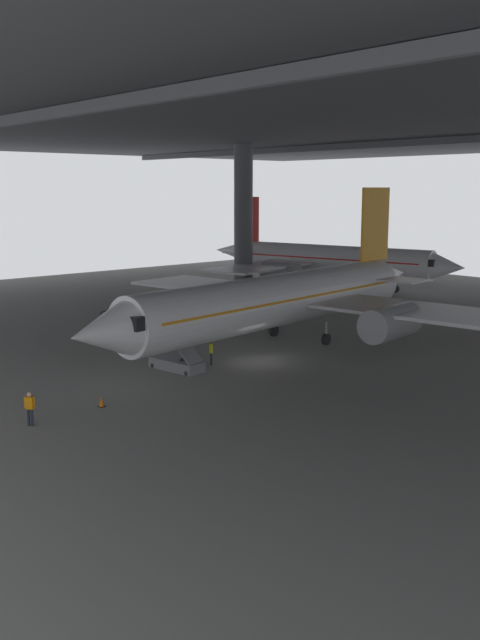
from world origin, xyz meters
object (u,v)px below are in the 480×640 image
Objects in this scene: crew_worker_near_nose at (30,406)px; airplane_distant at (325,259)px; boarding_stairs at (176,359)px; crew_worker_by_stairs at (211,351)px; traffic_cone_orange at (101,402)px; airplane_main at (283,299)px.

crew_worker_near_nose is 56.37m from airplane_distant.
crew_worker_by_stairs is at bearing 77.41° from boarding_stairs.
traffic_cone_orange is at bearing -61.61° from airplane_distant.
crew_worker_near_nose reaches higher than traffic_cone_orange.
airplane_main is 21.66× the size of crew_worker_near_nose.
crew_worker_near_nose is 4.42m from traffic_cone_orange.
crew_worker_near_nose is at bearing -70.63° from boarding_stairs.
boarding_stairs is 8.88m from traffic_cone_orange.
crew_worker_near_nose reaches higher than crew_worker_by_stairs.
crew_worker_near_nose is 15.30m from crew_worker_by_stairs.
boarding_stairs is 13.06m from crew_worker_near_nose.
airplane_distant is at bearing 118.39° from traffic_cone_orange.
airplane_main is at bearing 93.81° from boarding_stairs.
airplane_distant is (-21.52, 35.50, 2.35)m from crew_worker_by_stairs.
crew_worker_by_stairs is (-3.77, 14.83, -0.04)m from crew_worker_near_nose.
crew_worker_by_stairs is 41.58m from airplane_distant.
airplane_main reaches higher than crew_worker_near_nose.
boarding_stairs is 2.59m from crew_worker_by_stairs.
airplane_main reaches higher than crew_worker_by_stairs.
crew_worker_near_nose is 0.05× the size of airplane_distant.
boarding_stairs is at bearing 109.37° from crew_worker_near_nose.
airplane_distant reaches higher than traffic_cone_orange.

